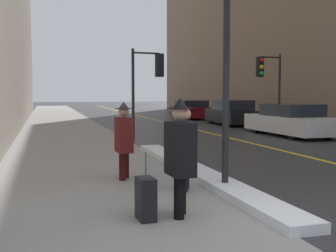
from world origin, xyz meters
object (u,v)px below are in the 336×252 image
object	(u,v)px
pedestrian_trailing	(185,145)
fire_hydrant	(184,151)
traffic_light_near	(150,74)
parked_car_black	(232,113)
pedestrian_nearside	(124,137)
pedestrian_in_fedora	(180,153)
parked_car_maroon	(191,110)
lamp_post	(227,6)
traffic_light_far	(267,76)
rolling_suitcase	(146,199)
parked_car_white	(290,121)

from	to	relation	value
pedestrian_trailing	fire_hydrant	world-z (taller)	pedestrian_trailing
traffic_light_near	parked_car_black	distance (m)	8.15
pedestrian_nearside	pedestrian_in_fedora	bearing A→B (deg)	2.55
parked_car_maroon	fire_hydrant	xyz separation A→B (m)	(-6.44, -17.69, -0.25)
lamp_post	traffic_light_far	world-z (taller)	lamp_post
traffic_light_near	pedestrian_trailing	size ratio (longest dim) A/B	2.31
pedestrian_in_fedora	fire_hydrant	xyz separation A→B (m)	(1.40, 4.05, -0.57)
pedestrian_nearside	parked_car_maroon	size ratio (longest dim) A/B	0.35
traffic_light_far	parked_car_black	size ratio (longest dim) A/B	0.83
pedestrian_nearside	rolling_suitcase	bearing A→B (deg)	-7.82
parked_car_white	rolling_suitcase	xyz separation A→B (m)	(-8.38, -9.65, -0.31)
pedestrian_in_fedora	pedestrian_trailing	distance (m)	1.59
lamp_post	pedestrian_nearside	bearing A→B (deg)	137.18
pedestrian_trailing	traffic_light_far	bearing A→B (deg)	140.45
parked_car_black	fire_hydrant	bearing A→B (deg)	153.06
parked_car_white	parked_car_black	distance (m)	6.00
pedestrian_trailing	parked_car_black	distance (m)	15.99
traffic_light_far	rolling_suitcase	distance (m)	14.41
traffic_light_far	parked_car_white	world-z (taller)	traffic_light_far
pedestrian_in_fedora	parked_car_maroon	xyz separation A→B (m)	(7.84, 21.74, -0.32)
parked_car_black	rolling_suitcase	size ratio (longest dim) A/B	4.46
traffic_light_far	pedestrian_nearside	bearing A→B (deg)	39.29
lamp_post	parked_car_black	world-z (taller)	lamp_post
lamp_post	fire_hydrant	distance (m)	3.99
lamp_post	pedestrian_trailing	distance (m)	2.53
pedestrian_nearside	lamp_post	bearing A→B (deg)	43.69
traffic_light_far	pedestrian_nearside	xyz separation A→B (m)	(-8.15, -8.72, -1.67)
pedestrian_in_fedora	parked_car_black	bearing A→B (deg)	149.20
traffic_light_far	pedestrian_in_fedora	world-z (taller)	traffic_light_far
pedestrian_nearside	traffic_light_near	bearing A→B (deg)	158.87
lamp_post	traffic_light_far	bearing A→B (deg)	57.10
lamp_post	pedestrian_in_fedora	size ratio (longest dim) A/B	3.27
traffic_light_near	parked_car_maroon	size ratio (longest dim) A/B	0.76
traffic_light_near	pedestrian_in_fedora	xyz separation A→B (m)	(-2.12, -10.35, -1.55)
lamp_post	traffic_light_far	distance (m)	12.14
parked_car_white	rolling_suitcase	world-z (taller)	parked_car_white
pedestrian_in_fedora	parked_car_maroon	size ratio (longest dim) A/B	0.37
pedestrian_in_fedora	parked_car_black	xyz separation A→B (m)	(8.07, 15.61, -0.28)
pedestrian_in_fedora	pedestrian_nearside	bearing A→B (deg)	-177.45
traffic_light_near	fire_hydrant	bearing A→B (deg)	-105.00
lamp_post	traffic_light_far	xyz separation A→B (m)	(6.58, 10.18, -0.72)
pedestrian_in_fedora	traffic_light_far	bearing A→B (deg)	142.15
lamp_post	pedestrian_trailing	size ratio (longest dim) A/B	3.71
fire_hydrant	parked_car_maroon	bearing A→B (deg)	70.00
traffic_light_near	parked_car_black	size ratio (longest dim) A/B	0.81
pedestrian_in_fedora	rolling_suitcase	world-z (taller)	pedestrian_in_fedora
traffic_light_near	parked_car_black	xyz separation A→B (m)	(5.95, 5.26, -1.83)
parked_car_white	traffic_light_far	bearing A→B (deg)	0.02
parked_car_black	parked_car_maroon	xyz separation A→B (m)	(-0.22, 6.13, -0.04)
traffic_light_far	pedestrian_nearside	world-z (taller)	traffic_light_far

